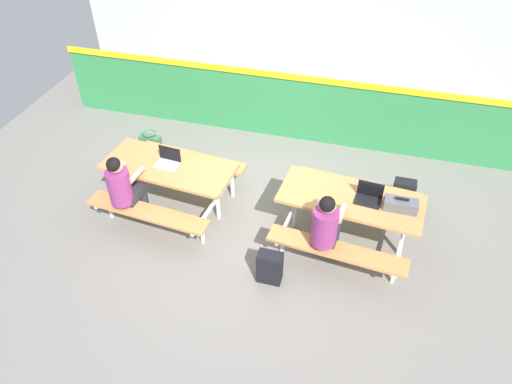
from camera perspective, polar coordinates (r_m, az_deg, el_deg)
The scene contains 12 objects.
ground_plane at distance 6.66m, azimuth -0.08°, elevation -3.86°, with size 10.00×10.00×0.02m, color gray.
accent_backdrop at distance 7.77m, azimuth 4.50°, elevation 14.39°, with size 8.00×0.14×2.60m.
picnic_table_left at distance 6.66m, azimuth -10.27°, elevation 2.01°, with size 1.85×1.71×0.74m.
picnic_table_right at distance 6.16m, azimuth 11.11°, elevation -1.84°, with size 1.85×1.71×0.74m.
student_nearer at distance 6.39m, azimuth -15.53°, elevation 0.70°, with size 0.39×0.54×1.21m.
student_further at distance 5.68m, azimuth 8.33°, elevation -3.96°, with size 0.39×0.54×1.21m.
laptop_silver at distance 6.56m, azimuth -10.46°, elevation 3.69°, with size 0.34×0.25×0.22m.
laptop_dark at distance 6.04m, azimuth 13.30°, elevation -0.56°, with size 0.34×0.25×0.22m.
toolbox_grey at distance 5.99m, azimuth 16.90°, elevation -1.47°, with size 0.40×0.18×0.18m.
backpack_dark at distance 7.12m, azimuth 17.15°, elevation -0.17°, with size 0.30×0.22×0.44m.
tote_bag_bright at distance 7.99m, azimuth -12.41°, elevation 5.53°, with size 0.34×0.21×0.43m.
satchel_spare at distance 5.83m, azimuth 1.67°, elevation -8.95°, with size 0.30×0.22×0.44m.
Camera 1 is at (1.27, -4.60, 4.64)m, focal length 33.51 mm.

